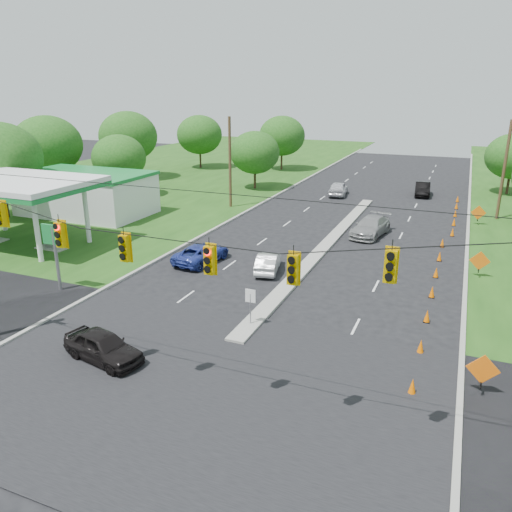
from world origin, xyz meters
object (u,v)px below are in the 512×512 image
at_px(black_sedan, 103,346).
at_px(gas_station, 75,191).
at_px(blue_pickup, 201,253).
at_px(white_sedan, 268,262).

bearing_deg(black_sedan, gas_station, 55.52).
bearing_deg(blue_pickup, black_sedan, 106.78).
bearing_deg(gas_station, blue_pickup, -21.21).
bearing_deg(blue_pickup, white_sedan, -171.97).
xyz_separation_m(black_sedan, blue_pickup, (-2.34, 13.43, -0.04)).
relative_size(gas_station, white_sedan, 5.16).
distance_m(black_sedan, white_sedan, 13.78).
height_order(gas_station, black_sedan, gas_station).
bearing_deg(gas_station, white_sedan, -16.38).
bearing_deg(blue_pickup, gas_station, -14.29).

